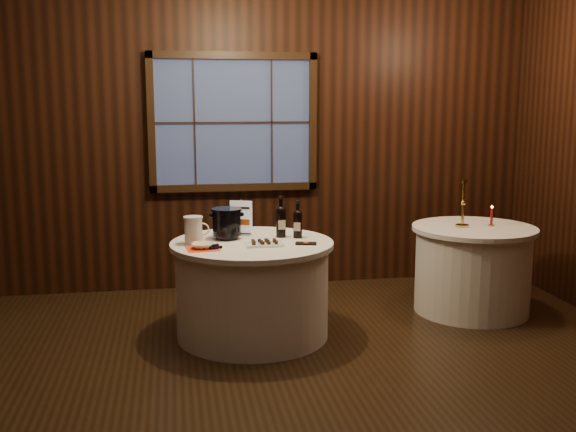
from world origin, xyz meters
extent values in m
plane|color=black|center=(0.00, 0.00, 0.00)|extent=(6.00, 6.00, 0.00)
cube|color=black|center=(0.00, 2.50, 1.50)|extent=(6.00, 0.02, 3.00)
cube|color=#394777|center=(0.00, 2.47, 1.65)|extent=(1.50, 0.01, 1.20)
cylinder|color=white|center=(0.00, 1.00, 0.36)|extent=(1.20, 1.20, 0.73)
cylinder|color=white|center=(0.00, 1.00, 0.75)|extent=(1.28, 1.28, 0.04)
cylinder|color=white|center=(2.00, 1.30, 0.36)|extent=(1.00, 1.00, 0.73)
cylinder|color=white|center=(2.00, 1.30, 0.75)|extent=(1.08, 1.08, 0.04)
cube|color=silver|center=(-0.05, 1.26, 0.78)|extent=(0.18, 0.14, 0.02)
cube|color=silver|center=(-0.05, 1.26, 0.93)|extent=(0.02, 0.02, 0.28)
cube|color=white|center=(-0.05, 1.25, 0.93)|extent=(0.18, 0.07, 0.26)
cylinder|color=black|center=(0.25, 1.14, 0.88)|extent=(0.08, 0.08, 0.22)
sphere|color=black|center=(0.25, 1.14, 0.99)|extent=(0.08, 0.08, 0.08)
cylinder|color=black|center=(0.25, 1.14, 1.04)|extent=(0.03, 0.03, 0.10)
cylinder|color=black|center=(0.25, 1.14, 1.09)|extent=(0.03, 0.03, 0.02)
cube|color=beige|center=(0.25, 1.09, 0.88)|extent=(0.06, 0.00, 0.08)
cylinder|color=black|center=(0.38, 1.08, 0.87)|extent=(0.07, 0.07, 0.19)
sphere|color=black|center=(0.38, 1.08, 0.96)|extent=(0.07, 0.07, 0.07)
cylinder|color=black|center=(0.38, 1.08, 1.02)|extent=(0.03, 0.03, 0.09)
cylinder|color=black|center=(0.38, 1.08, 1.06)|extent=(0.03, 0.03, 0.02)
cube|color=beige|center=(0.38, 1.05, 0.87)|extent=(0.05, 0.02, 0.07)
cylinder|color=black|center=(-0.18, 1.14, 0.79)|extent=(0.17, 0.17, 0.03)
cylinder|color=black|center=(-0.18, 1.14, 0.90)|extent=(0.23, 0.23, 0.19)
cylinder|color=black|center=(-0.18, 1.14, 1.01)|extent=(0.24, 0.24, 0.02)
cube|color=white|center=(0.08, 0.85, 0.78)|extent=(0.29, 0.19, 0.02)
cube|color=black|center=(0.40, 0.83, 0.78)|extent=(0.18, 0.12, 0.01)
cylinder|color=#3C2916|center=(-0.37, 0.77, 0.79)|extent=(0.07, 0.02, 0.03)
cylinder|color=white|center=(-0.45, 1.00, 0.87)|extent=(0.14, 0.14, 0.20)
cylinder|color=white|center=(-0.45, 1.00, 0.98)|extent=(0.15, 0.15, 0.01)
torus|color=white|center=(-0.38, 1.00, 0.88)|extent=(0.10, 0.02, 0.10)
cube|color=#FF4515|center=(-0.39, 0.81, 0.77)|extent=(0.26, 0.26, 0.00)
imported|color=white|center=(-0.39, 0.81, 0.79)|extent=(0.18, 0.18, 0.04)
cylinder|color=gold|center=(1.88, 1.30, 0.78)|extent=(0.12, 0.12, 0.02)
cylinder|color=gold|center=(1.88, 1.30, 0.97)|extent=(0.03, 0.03, 0.36)
cylinder|color=gold|center=(1.88, 1.30, 1.17)|extent=(0.06, 0.06, 0.03)
cylinder|color=gold|center=(2.15, 1.29, 0.78)|extent=(0.05, 0.05, 0.01)
cylinder|color=#9B140B|center=(2.15, 1.29, 0.86)|extent=(0.02, 0.02, 0.15)
sphere|color=#FFB23F|center=(2.15, 1.29, 0.94)|extent=(0.02, 0.02, 0.02)
camera|label=1|loc=(-0.60, -4.13, 1.87)|focal=42.00mm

